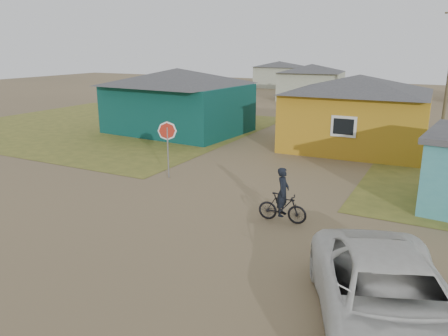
{
  "coord_description": "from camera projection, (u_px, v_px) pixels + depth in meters",
  "views": [
    {
      "loc": [
        6.94,
        -9.71,
        5.32
      ],
      "look_at": [
        0.28,
        3.0,
        1.3
      ],
      "focal_mm": 35.0,
      "sensor_mm": 36.0,
      "label": 1
    }
  ],
  "objects": [
    {
      "name": "ground",
      "position": [
        168.0,
        234.0,
        12.82
      ],
      "size": [
        120.0,
        120.0,
        0.0
      ],
      "primitive_type": "plane",
      "color": "olive"
    },
    {
      "name": "grass_nw",
      "position": [
        108.0,
        126.0,
        30.16
      ],
      "size": [
        20.0,
        18.0,
        0.0
      ],
      "primitive_type": "cube",
      "color": "olive",
      "rests_on": "ground"
    },
    {
      "name": "house_teal",
      "position": [
        178.0,
        100.0,
        27.58
      ],
      "size": [
        8.93,
        7.08,
        4.0
      ],
      "color": "#0A3835",
      "rests_on": "ground"
    },
    {
      "name": "house_yellow",
      "position": [
        357.0,
        111.0,
        23.1
      ],
      "size": [
        7.72,
        6.76,
        3.9
      ],
      "color": "#B9851C",
      "rests_on": "ground"
    },
    {
      "name": "house_pale_west",
      "position": [
        311.0,
        82.0,
        44.0
      ],
      "size": [
        7.04,
        6.15,
        3.6
      ],
      "color": "#A7AE95",
      "rests_on": "ground"
    },
    {
      "name": "house_pale_north",
      "position": [
        279.0,
        74.0,
        57.84
      ],
      "size": [
        6.28,
        5.81,
        3.4
      ],
      "color": "#A7AE95",
      "rests_on": "ground"
    },
    {
      "name": "stop_sign",
      "position": [
        167.0,
        136.0,
        17.83
      ],
      "size": [
        0.77,
        0.15,
        2.37
      ],
      "color": "gray",
      "rests_on": "ground"
    },
    {
      "name": "cyclist",
      "position": [
        282.0,
        202.0,
        13.54
      ],
      "size": [
        1.57,
        0.58,
        1.75
      ],
      "color": "black",
      "rests_on": "ground"
    },
    {
      "name": "vehicle",
      "position": [
        389.0,
        301.0,
        8.08
      ],
      "size": [
        4.35,
        6.05,
        1.53
      ],
      "primitive_type": "imported",
      "rotation": [
        0.0,
        0.0,
        0.37
      ],
      "color": "silver",
      "rests_on": "ground"
    }
  ]
}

